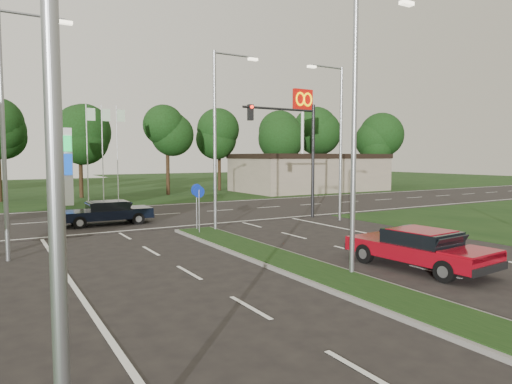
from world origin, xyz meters
TOP-DOWN VIEW (x-y plane):
  - verge_far at (0.00, 55.00)m, footprint 160.00×50.00m
  - cross_road at (0.00, 24.00)m, footprint 160.00×12.00m
  - median_kerb at (0.00, 4.00)m, footprint 2.00×26.00m
  - commercial_building at (22.00, 36.00)m, footprint 16.00×9.00m
  - streetlight_median_near at (1.00, 6.00)m, footprint 2.53×0.22m
  - streetlight_median_far at (1.00, 16.00)m, footprint 2.53×0.22m
  - streetlight_left_near at (-8.30, 0.00)m, footprint 2.53×0.22m
  - streetlight_left_far at (-8.30, 14.00)m, footprint 2.53×0.22m
  - streetlight_right_far at (8.80, 16.00)m, footprint 2.53×0.22m
  - traffic_signal at (7.19, 18.00)m, footprint 5.10×0.42m
  - median_signs at (0.00, 16.40)m, footprint 1.16×1.76m
  - gas_pylon at (-3.79, 33.05)m, footprint 5.80×1.26m
  - mcdonalds_sign at (18.00, 31.97)m, footprint 2.20×0.47m
  - treeline_far at (0.10, 39.93)m, footprint 6.00×6.00m
  - red_sedan at (3.48, 5.62)m, footprint 2.37×5.01m
  - navy_sedan at (-3.39, 21.24)m, footprint 4.84×2.08m

SIDE VIEW (x-z plane):
  - verge_far at x=0.00m, z-range -0.01..0.01m
  - cross_road at x=0.00m, z-range -0.01..0.01m
  - median_kerb at x=0.00m, z-range 0.00..0.12m
  - navy_sedan at x=-3.39m, z-range 0.05..1.37m
  - red_sedan at x=3.48m, z-range 0.05..1.39m
  - median_signs at x=0.00m, z-range 0.52..2.90m
  - commercial_building at x=22.00m, z-range 0.00..4.00m
  - gas_pylon at x=-3.79m, z-range -0.80..7.20m
  - traffic_signal at x=7.19m, z-range 1.15..8.15m
  - streetlight_median_near at x=1.00m, z-range 0.58..9.58m
  - streetlight_median_far at x=1.00m, z-range 0.58..9.58m
  - streetlight_left_near at x=-8.30m, z-range 0.58..9.58m
  - streetlight_left_far at x=-8.30m, z-range 0.58..9.58m
  - streetlight_right_far at x=8.80m, z-range 0.58..9.58m
  - treeline_far at x=0.10m, z-range 1.88..11.78m
  - mcdonalds_sign at x=18.00m, z-range 2.79..13.19m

